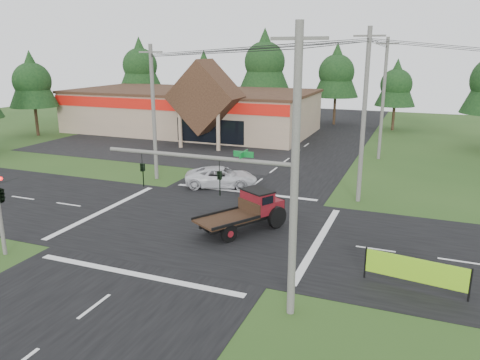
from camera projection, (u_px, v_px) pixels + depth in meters
The scene contains 19 objects.
ground at pixel (203, 224), 27.88m from camera, with size 120.00×120.00×0.00m, color #254418.
road_ns at pixel (203, 224), 27.87m from camera, with size 12.00×120.00×0.02m, color black.
road_ew at pixel (203, 224), 27.87m from camera, with size 120.00×12.00×0.02m, color black.
parking_apron at pixel (162, 148), 49.85m from camera, with size 28.00×14.00×0.02m, color black.
cvs_building at pixel (193, 110), 59.19m from camera, with size 30.40×18.20×9.19m.
traffic_signal_mast at pixel (251, 201), 17.92m from camera, with size 8.12×0.24×7.00m.
utility_pole_nr at pixel (295, 175), 17.00m from camera, with size 2.00×0.30×11.00m.
utility_pole_nw at pixel (154, 112), 36.43m from camera, with size 2.00×0.30×10.50m.
utility_pole_ne at pixel (364, 116), 30.65m from camera, with size 2.00×0.30×11.50m.
utility_pole_n at pixel (383, 98), 43.24m from camera, with size 2.00×0.30×11.20m.
tree_row_a at pixel (140, 64), 72.18m from camera, with size 6.72×6.72×12.12m.
tree_row_b at pixel (204, 73), 70.80m from camera, with size 5.60×5.60×10.10m.
tree_row_c at pixel (265, 60), 65.84m from camera, with size 7.28×7.28×13.13m.
tree_row_d at pixel (337, 71), 63.56m from camera, with size 6.16×6.16×11.11m.
tree_row_e at pixel (396, 83), 59.30m from camera, with size 5.04×5.04×9.09m.
tree_side_w at pixel (32, 79), 55.32m from camera, with size 5.60×5.60×10.10m.
antique_flatbed_truck at pixel (242, 212), 26.60m from camera, with size 2.09×5.48×2.29m, color #5A0C14, non-canonical shape.
roadside_banner at pixel (415, 273), 20.10m from camera, with size 4.40×0.13×1.50m, color #7EC219, non-canonical shape.
white_pickup at pixel (221, 177), 35.46m from camera, with size 2.49×5.40×1.50m, color silver.
Camera 1 is at (11.67, -23.52, 10.00)m, focal length 35.00 mm.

